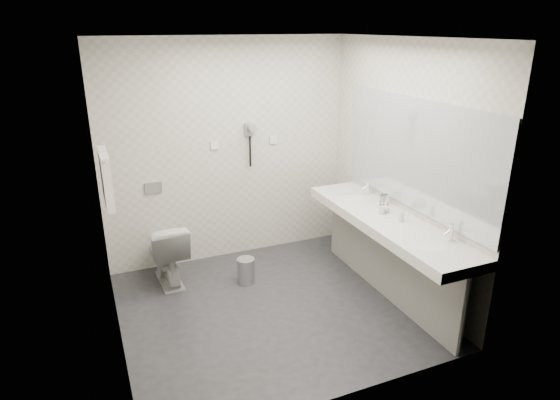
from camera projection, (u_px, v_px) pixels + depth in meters
name	position (u px, v px, depth m)	size (l,w,h in m)	color
floor	(272.00, 308.00, 4.69)	(2.80, 2.80, 0.00)	#26262A
ceiling	(270.00, 38.00, 3.83)	(2.80, 2.80, 0.00)	silver
wall_back	(228.00, 153.00, 5.38)	(2.80, 2.80, 0.00)	beige
wall_front	(345.00, 245.00, 3.13)	(2.80, 2.80, 0.00)	beige
wall_left	(105.00, 209.00, 3.75)	(2.60, 2.60, 0.00)	beige
wall_right	(402.00, 169.00, 4.77)	(2.60, 2.60, 0.00)	beige
vanity_counter	(387.00, 222.00, 4.65)	(0.55, 2.20, 0.10)	silver
vanity_panel	(386.00, 261.00, 4.81)	(0.03, 2.15, 0.75)	gray
vanity_post_near	(462.00, 315.00, 3.92)	(0.06, 0.06, 0.75)	silver
vanity_post_far	(337.00, 223.00, 5.72)	(0.06, 0.06, 0.75)	silver
mirror	(415.00, 154.00, 4.52)	(0.02, 2.20, 1.05)	#B2BCC6
basin_near	(431.00, 246.00, 4.08)	(0.40, 0.31, 0.05)	silver
basin_far	(352.00, 198.00, 5.20)	(0.40, 0.31, 0.05)	silver
faucet_near	(451.00, 232.00, 4.12)	(0.04, 0.04, 0.15)	silver
faucet_far	(368.00, 188.00, 5.24)	(0.04, 0.04, 0.15)	silver
soap_bottle_a	(382.00, 209.00, 4.70)	(0.05, 0.05, 0.11)	beige
soap_bottle_b	(386.00, 207.00, 4.75)	(0.08, 0.08, 0.10)	beige
soap_bottle_c	(402.00, 215.00, 4.52)	(0.05, 0.05, 0.13)	beige
glass_left	(383.00, 200.00, 4.94)	(0.06, 0.06, 0.11)	silver
glass_right	(386.00, 199.00, 4.95)	(0.06, 0.06, 0.11)	silver
toilet	(167.00, 252.00, 5.06)	(0.38, 0.68, 0.69)	silver
flush_plate	(153.00, 188.00, 5.16)	(0.18, 0.02, 0.12)	#B2B5BA
pedal_bin	(246.00, 271.00, 5.11)	(0.19, 0.19, 0.26)	#B2B5BA
bin_lid	(246.00, 260.00, 5.07)	(0.19, 0.19, 0.01)	#B2B5BA
towel_rail	(102.00, 154.00, 4.14)	(0.02, 0.02, 0.62)	silver
towel_near	(107.00, 183.00, 4.09)	(0.07, 0.24, 0.48)	white
towel_far	(105.00, 174.00, 4.34)	(0.07, 0.24, 0.48)	white
dryer_cradle	(249.00, 129.00, 5.36)	(0.10, 0.04, 0.14)	gray
dryer_barrel	(251.00, 128.00, 5.29)	(0.08, 0.08, 0.14)	gray
dryer_cord	(250.00, 151.00, 5.43)	(0.02, 0.02, 0.35)	black
switch_plate_a	(215.00, 145.00, 5.28)	(0.09, 0.02, 0.09)	silver
switch_plate_b	(274.00, 140.00, 5.54)	(0.09, 0.02, 0.09)	silver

